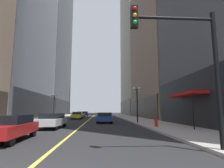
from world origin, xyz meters
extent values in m
plane|color=#262628|center=(0.00, 35.00, 0.00)|extent=(200.00, 200.00, 0.00)
cube|color=#ADA8A0|center=(-8.25, 35.00, 0.07)|extent=(4.50, 78.00, 0.15)
cube|color=#ADA8A0|center=(8.25, 35.00, 0.07)|extent=(4.50, 78.00, 0.15)
cube|color=#E5D64C|center=(0.00, 35.00, 0.00)|extent=(0.16, 70.00, 0.01)
cube|color=slate|center=(-16.95, 34.50, 23.83)|extent=(12.90, 24.00, 47.66)
cube|color=#212327|center=(-10.60, 34.50, 2.50)|extent=(0.50, 22.80, 5.00)
cube|color=#212327|center=(-10.60, 60.00, 2.50)|extent=(0.50, 24.70, 5.00)
cube|color=black|center=(10.60, 11.00, 2.50)|extent=(0.50, 20.90, 5.00)
cube|color=gray|center=(17.75, 34.50, 16.91)|extent=(14.50, 24.00, 33.82)
cube|color=#332A23|center=(10.60, 34.50, 2.03)|extent=(0.50, 22.80, 4.06)
cube|color=#B7AD99|center=(17.36, 60.00, 41.72)|extent=(13.71, 26.00, 83.44)
cube|color=#403C35|center=(10.60, 60.00, 2.50)|extent=(0.50, 24.70, 5.00)
cube|color=#B21414|center=(9.70, 12.22, 3.00)|extent=(1.60, 4.90, 0.24)
cylinder|color=black|center=(9.00, 9.92, 1.44)|extent=(0.08, 0.08, 2.88)
cube|color=#B21919|center=(-2.84, 6.30, 0.59)|extent=(1.91, 4.48, 0.55)
cube|color=black|center=(-2.85, 6.52, 1.07)|extent=(1.63, 2.53, 0.50)
cylinder|color=black|center=(-2.03, 4.78, 0.32)|extent=(0.24, 0.65, 0.64)
cylinder|color=black|center=(-2.15, 7.88, 0.32)|extent=(0.24, 0.65, 0.64)
cylinder|color=black|center=(-3.66, 7.82, 0.32)|extent=(0.24, 0.65, 0.64)
cube|color=silver|center=(-2.40, 13.04, 0.59)|extent=(1.95, 4.63, 0.55)
cube|color=black|center=(-2.39, 13.27, 1.07)|extent=(1.70, 2.60, 0.50)
cylinder|color=black|center=(-1.60, 11.41, 0.32)|extent=(0.23, 0.64, 0.64)
cylinder|color=black|center=(-3.25, 11.44, 0.32)|extent=(0.23, 0.64, 0.64)
cylinder|color=black|center=(-1.55, 14.63, 0.32)|extent=(0.23, 0.64, 0.64)
cylinder|color=black|center=(-3.20, 14.66, 0.32)|extent=(0.23, 0.64, 0.64)
cube|color=navy|center=(2.52, 20.16, 0.59)|extent=(2.15, 4.51, 0.55)
cube|color=black|center=(2.51, 19.94, 1.07)|extent=(1.83, 2.55, 0.50)
cylinder|color=black|center=(1.74, 21.74, 0.32)|extent=(0.25, 0.65, 0.64)
cylinder|color=black|center=(3.44, 21.66, 0.32)|extent=(0.25, 0.65, 0.64)
cylinder|color=black|center=(1.59, 18.65, 0.32)|extent=(0.25, 0.65, 0.64)
cylinder|color=black|center=(3.30, 18.57, 0.32)|extent=(0.25, 0.65, 0.64)
cube|color=yellow|center=(-2.31, 31.08, 0.59)|extent=(1.86, 4.39, 0.55)
cube|color=black|center=(-2.30, 31.30, 1.07)|extent=(1.61, 2.47, 0.50)
cylinder|color=black|center=(-1.57, 29.54, 0.32)|extent=(0.23, 0.64, 0.64)
cylinder|color=black|center=(-3.10, 29.57, 0.32)|extent=(0.23, 0.64, 0.64)
cylinder|color=black|center=(-1.51, 32.59, 0.32)|extent=(0.23, 0.64, 0.64)
cylinder|color=black|center=(-3.04, 32.62, 0.32)|extent=(0.23, 0.64, 0.64)
cube|color=slate|center=(-2.73, 41.33, 0.59)|extent=(1.99, 4.86, 0.55)
cube|color=black|center=(-2.74, 41.57, 1.07)|extent=(1.70, 2.74, 0.50)
cylinder|color=black|center=(-1.88, 39.68, 0.32)|extent=(0.24, 0.65, 0.64)
cylinder|color=black|center=(-3.46, 39.62, 0.32)|extent=(0.24, 0.65, 0.64)
cylinder|color=black|center=(-2.01, 43.04, 0.32)|extent=(0.24, 0.65, 0.64)
cylinder|color=black|center=(-3.58, 42.98, 0.32)|extent=(0.24, 0.65, 0.64)
cube|color=black|center=(-2.35, 47.98, 0.59)|extent=(2.03, 4.42, 0.55)
cube|color=black|center=(-2.36, 48.19, 1.07)|extent=(1.74, 2.49, 0.50)
cylinder|color=black|center=(-1.48, 46.47, 0.32)|extent=(0.24, 0.65, 0.64)
cylinder|color=black|center=(-3.14, 46.42, 0.32)|extent=(0.24, 0.65, 0.64)
cylinder|color=black|center=(-1.56, 49.53, 0.32)|extent=(0.24, 0.65, 0.64)
cylinder|color=black|center=(-3.23, 49.48, 0.32)|extent=(0.24, 0.65, 0.64)
cylinder|color=black|center=(6.40, 2.85, 2.75)|extent=(0.18, 0.18, 5.50)
cylinder|color=black|center=(4.80, 2.85, 5.20)|extent=(3.20, 0.12, 0.12)
cube|color=black|center=(3.20, 2.85, 5.20)|extent=(0.28, 0.24, 0.90)
sphere|color=red|center=(3.20, 2.71, 5.48)|extent=(0.17, 0.17, 0.17)
sphere|color=orange|center=(3.20, 2.71, 5.20)|extent=(0.17, 0.17, 0.17)
sphere|color=green|center=(3.20, 2.71, 4.92)|extent=(0.17, 0.17, 0.17)
cylinder|color=black|center=(-6.40, 30.07, 2.10)|extent=(0.14, 0.14, 4.20)
cylinder|color=black|center=(-6.40, 30.07, 4.15)|extent=(0.80, 0.06, 0.06)
sphere|color=white|center=(-6.75, 30.07, 4.25)|extent=(0.36, 0.36, 0.36)
sphere|color=white|center=(-6.05, 30.07, 4.25)|extent=(0.36, 0.36, 0.36)
cylinder|color=black|center=(6.40, 18.44, 2.10)|extent=(0.14, 0.14, 4.20)
cylinder|color=black|center=(6.40, 18.44, 4.15)|extent=(0.80, 0.06, 0.06)
sphere|color=white|center=(6.05, 18.44, 4.25)|extent=(0.36, 0.36, 0.36)
sphere|color=white|center=(6.75, 18.44, 4.25)|extent=(0.36, 0.36, 0.36)
cylinder|color=red|center=(6.90, 12.62, 0.40)|extent=(0.28, 0.28, 0.80)
camera|label=1|loc=(1.90, -3.84, 1.57)|focal=29.52mm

